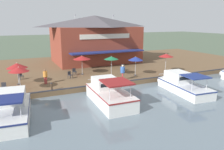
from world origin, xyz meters
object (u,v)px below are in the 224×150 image
Objects in this scene: waterfront_restaurant at (95,38)px; motorboat_fourth_along at (107,92)px; patio_umbrella_mid_patio_left at (19,69)px; cafe_chair_back_row_seat at (21,75)px; patio_umbrella_far_corner at (136,59)px; patio_umbrella_mid_patio_right at (166,55)px; mooring_post at (52,86)px; motorboat_far_downstream at (11,108)px; person_near_entrance at (123,70)px; patio_umbrella_back_row at (111,58)px; patio_umbrella_by_entrance at (82,58)px; person_at_quay_edge at (45,75)px; cafe_chair_mid_patio at (123,67)px; cafe_chair_under_first_umbrella at (74,71)px; cafe_chair_facing_river at (4,86)px; motorboat_nearest_quay at (180,84)px; patio_umbrella_near_quay_edge at (17,66)px; cafe_chair_far_corner_seat at (70,75)px; tree_downstream_bank at (108,30)px.

motorboat_fourth_along is at bearing -17.24° from waterfront_restaurant.
cafe_chair_back_row_seat is (-4.68, 0.26, -1.68)m from patio_umbrella_mid_patio_left.
patio_umbrella_far_corner is (11.64, 1.01, -1.73)m from waterfront_restaurant.
patio_umbrella_mid_patio_right is 15.41m from mooring_post.
motorboat_far_downstream reaches higher than cafe_chair_back_row_seat.
person_near_entrance is at bearing 138.20° from motorboat_fourth_along.
patio_umbrella_back_row is 1.03× the size of patio_umbrella_by_entrance.
mooring_post is (2.66, 0.18, -0.62)m from person_at_quay_edge.
waterfront_restaurant is 9.17m from cafe_chair_mid_patio.
person_at_quay_edge is 0.22× the size of motorboat_far_downstream.
person_at_quay_edge is at bearing -77.69° from cafe_chair_mid_patio.
patio_umbrella_by_entrance reaches higher than cafe_chair_under_first_umbrella.
motorboat_fourth_along reaches higher than person_near_entrance.
cafe_chair_facing_river is 17.97m from motorboat_nearest_quay.
waterfront_restaurant is 22.27m from motorboat_far_downstream.
person_at_quay_edge is 14.57m from motorboat_nearest_quay.
patio_umbrella_mid_patio_right is at bearing 83.34° from patio_umbrella_near_quay_edge.
motorboat_far_downstream reaches higher than cafe_chair_under_first_umbrella.
person_at_quay_edge is at bearing -62.84° from patio_umbrella_by_entrance.
motorboat_fourth_along is (5.67, -6.38, -1.87)m from patio_umbrella_far_corner.
cafe_chair_mid_patio is 0.11× the size of motorboat_nearest_quay.
mooring_post is (3.67, 2.89, -1.70)m from patio_umbrella_near_quay_edge.
cafe_chair_far_corner_seat is 7.80m from motorboat_fourth_along.
patio_umbrella_by_entrance is at bearing 136.79° from motorboat_far_downstream.
person_near_entrance is at bearing -61.73° from patio_umbrella_far_corner.
tree_downstream_bank is at bearing 157.78° from patio_umbrella_back_row.
person_at_quay_edge reaches higher than mooring_post.
patio_umbrella_near_quay_edge is 10.56m from motorboat_fourth_along.
patio_umbrella_mid_patio_right is 12.18m from cafe_chair_under_first_umbrella.
patio_umbrella_back_row reaches higher than cafe_chair_back_row_seat.
cafe_chair_facing_river is at bearing -84.85° from patio_umbrella_back_row.
patio_umbrella_near_quay_edge reaches higher than motorboat_far_downstream.
person_near_entrance is (1.36, -2.53, -1.02)m from patio_umbrella_far_corner.
motorboat_far_downstream is at bearing -6.97° from cafe_chair_back_row_seat.
tree_downstream_bank is (-15.22, -1.69, 2.77)m from patio_umbrella_mid_patio_right.
cafe_chair_facing_river is 10.27m from motorboat_fourth_along.
cafe_chair_facing_river is 0.11× the size of motorboat_far_downstream.
patio_umbrella_by_entrance is 0.32× the size of motorboat_nearest_quay.
patio_umbrella_near_quay_edge is at bearing -88.38° from cafe_chair_far_corner_seat.
person_near_entrance reaches higher than motorboat_far_downstream.
patio_umbrella_mid_patio_right is 6.57m from motorboat_nearest_quay.
motorboat_nearest_quay reaches higher than cafe_chair_back_row_seat.
cafe_chair_mid_patio is at bearing 128.44° from patio_umbrella_back_row.
waterfront_restaurant is 2.04× the size of tree_downstream_bank.
patio_umbrella_far_corner is 3.07m from patio_umbrella_back_row.
person_at_quay_edge is (-1.11, -15.39, -1.32)m from patio_umbrella_mid_patio_right.
motorboat_nearest_quay reaches higher than cafe_chair_facing_river.
patio_umbrella_near_quay_edge is (9.82, -12.61, -1.81)m from waterfront_restaurant.
cafe_chair_under_first_umbrella is (-4.18, 6.60, -1.68)m from patio_umbrella_mid_patio_left.
patio_umbrella_far_corner is 6.59m from motorboat_nearest_quay.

